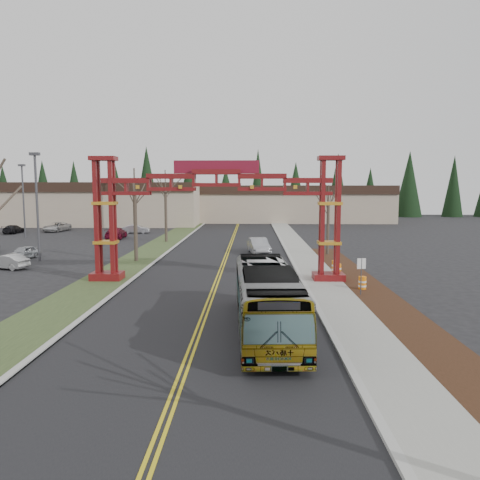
{
  "coord_description": "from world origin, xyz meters",
  "views": [
    {
      "loc": [
        2.49,
        -15.14,
        6.77
      ],
      "look_at": [
        1.77,
        13.48,
        3.5
      ],
      "focal_mm": 35.0,
      "sensor_mm": 36.0,
      "label": 1
    }
  ],
  "objects_px": {
    "silver_sedan": "(259,246)",
    "parked_car_mid_a": "(116,233)",
    "retail_building_west": "(79,203)",
    "parked_car_far_c": "(14,229)",
    "light_pole_near": "(37,199)",
    "gateway_arch": "(217,198)",
    "barrel_north": "(335,267)",
    "parked_car_far_b": "(57,227)",
    "bare_tree_right_far": "(328,205)",
    "retail_building_east": "(289,203)",
    "bare_tree_median_far": "(165,189)",
    "light_pole_mid": "(23,195)",
    "barrel_south": "(362,284)",
    "bare_tree_median_mid": "(135,194)",
    "street_sign": "(361,269)",
    "transit_bus": "(267,299)",
    "parked_car_near_b": "(7,262)",
    "barrel_mid": "(338,270)",
    "parked_car_far_a": "(136,229)",
    "light_pole_far": "(114,199)",
    "parked_car_near_a": "(24,253)"
  },
  "relations": [
    {
      "from": "retail_building_west",
      "to": "parked_car_far_c",
      "type": "distance_m",
      "value": 20.57
    },
    {
      "from": "parked_car_far_b",
      "to": "street_sign",
      "type": "relative_size",
      "value": 2.08
    },
    {
      "from": "parked_car_far_c",
      "to": "barrel_south",
      "type": "distance_m",
      "value": 55.76
    },
    {
      "from": "parked_car_far_b",
      "to": "bare_tree_right_far",
      "type": "xyz_separation_m",
      "value": [
        37.13,
        -23.85,
        4.29
      ]
    },
    {
      "from": "parked_car_mid_a",
      "to": "light_pole_near",
      "type": "xyz_separation_m",
      "value": [
        -1.57,
        -18.71,
        4.92
      ]
    },
    {
      "from": "parked_car_near_b",
      "to": "street_sign",
      "type": "relative_size",
      "value": 1.54
    },
    {
      "from": "retail_building_west",
      "to": "parked_car_far_a",
      "type": "height_order",
      "value": "retail_building_west"
    },
    {
      "from": "parked_car_far_b",
      "to": "parked_car_far_c",
      "type": "relative_size",
      "value": 1.18
    },
    {
      "from": "parked_car_far_a",
      "to": "retail_building_east",
      "type": "bearing_deg",
      "value": -46.11
    },
    {
      "from": "parked_car_far_b",
      "to": "barrel_mid",
      "type": "distance_m",
      "value": 50.38
    },
    {
      "from": "transit_bus",
      "to": "parked_car_near_a",
      "type": "height_order",
      "value": "transit_bus"
    },
    {
      "from": "transit_bus",
      "to": "bare_tree_median_mid",
      "type": "distance_m",
      "value": 23.74
    },
    {
      "from": "transit_bus",
      "to": "parked_car_far_b",
      "type": "relative_size",
      "value": 2.25
    },
    {
      "from": "bare_tree_median_mid",
      "to": "bare_tree_right_far",
      "type": "bearing_deg",
      "value": 13.68
    },
    {
      "from": "parked_car_mid_a",
      "to": "parked_car_far_c",
      "type": "bearing_deg",
      "value": -24.83
    },
    {
      "from": "parked_car_mid_a",
      "to": "light_pole_far",
      "type": "height_order",
      "value": "light_pole_far"
    },
    {
      "from": "gateway_arch",
      "to": "retail_building_east",
      "type": "xyz_separation_m",
      "value": [
        10.0,
        61.95,
        -2.47
      ]
    },
    {
      "from": "silver_sedan",
      "to": "light_pole_near",
      "type": "relative_size",
      "value": 0.5
    },
    {
      "from": "light_pole_near",
      "to": "bare_tree_right_far",
      "type": "bearing_deg",
      "value": 9.51
    },
    {
      "from": "silver_sedan",
      "to": "parked_car_mid_a",
      "type": "bearing_deg",
      "value": 135.04
    },
    {
      "from": "gateway_arch",
      "to": "light_pole_mid",
      "type": "height_order",
      "value": "light_pole_mid"
    },
    {
      "from": "retail_building_east",
      "to": "parked_car_far_a",
      "type": "bearing_deg",
      "value": -131.48
    },
    {
      "from": "gateway_arch",
      "to": "barrel_north",
      "type": "height_order",
      "value": "gateway_arch"
    },
    {
      "from": "silver_sedan",
      "to": "barrel_north",
      "type": "distance_m",
      "value": 12.47
    },
    {
      "from": "transit_bus",
      "to": "retail_building_west",
      "type": "bearing_deg",
      "value": 114.04
    },
    {
      "from": "light_pole_mid",
      "to": "silver_sedan",
      "type": "bearing_deg",
      "value": -24.99
    },
    {
      "from": "parked_car_far_a",
      "to": "bare_tree_median_mid",
      "type": "xyz_separation_m",
      "value": [
        6.39,
        -25.79,
        5.49
      ]
    },
    {
      "from": "silver_sedan",
      "to": "transit_bus",
      "type": "bearing_deg",
      "value": -99.07
    },
    {
      "from": "silver_sedan",
      "to": "parked_car_near_b",
      "type": "distance_m",
      "value": 22.87
    },
    {
      "from": "retail_building_west",
      "to": "parked_car_far_c",
      "type": "bearing_deg",
      "value": -96.27
    },
    {
      "from": "parked_car_far_c",
      "to": "barrel_north",
      "type": "xyz_separation_m",
      "value": [
        41.22,
        -30.94,
        -0.07
      ]
    },
    {
      "from": "retail_building_east",
      "to": "bare_tree_median_far",
      "type": "xyz_separation_m",
      "value": [
        -18.0,
        -38.38,
        2.99
      ]
    },
    {
      "from": "parked_car_near_b",
      "to": "bare_tree_median_mid",
      "type": "xyz_separation_m",
      "value": [
        9.67,
        4.12,
        5.51
      ]
    },
    {
      "from": "parked_car_far_a",
      "to": "light_pole_mid",
      "type": "height_order",
      "value": "light_pole_mid"
    },
    {
      "from": "silver_sedan",
      "to": "parked_car_far_b",
      "type": "distance_m",
      "value": 38.02
    },
    {
      "from": "retail_building_west",
      "to": "bare_tree_right_far",
      "type": "bearing_deg",
      "value": -45.71
    },
    {
      "from": "light_pole_mid",
      "to": "barrel_south",
      "type": "bearing_deg",
      "value": -39.81
    },
    {
      "from": "parked_car_far_a",
      "to": "light_pole_far",
      "type": "height_order",
      "value": "light_pole_far"
    },
    {
      "from": "transit_bus",
      "to": "parked_car_far_b",
      "type": "height_order",
      "value": "transit_bus"
    },
    {
      "from": "bare_tree_median_far",
      "to": "light_pole_near",
      "type": "relative_size",
      "value": 0.9
    },
    {
      "from": "gateway_arch",
      "to": "barrel_mid",
      "type": "height_order",
      "value": "gateway_arch"
    },
    {
      "from": "gateway_arch",
      "to": "parked_car_near_b",
      "type": "height_order",
      "value": "gateway_arch"
    },
    {
      "from": "parked_car_near_b",
      "to": "parked_car_near_a",
      "type": "bearing_deg",
      "value": -147.9
    },
    {
      "from": "parked_car_mid_a",
      "to": "barrel_north",
      "type": "xyz_separation_m",
      "value": [
        24.26,
        -24.36,
        -0.2
      ]
    },
    {
      "from": "parked_car_mid_a",
      "to": "parked_car_far_b",
      "type": "xyz_separation_m",
      "value": [
        -11.86,
        9.64,
        -0.05
      ]
    },
    {
      "from": "bare_tree_median_mid",
      "to": "street_sign",
      "type": "relative_size",
      "value": 3.51
    },
    {
      "from": "parked_car_near_a",
      "to": "parked_car_mid_a",
      "type": "bearing_deg",
      "value": 93.09
    },
    {
      "from": "bare_tree_right_far",
      "to": "light_pole_far",
      "type": "distance_m",
      "value": 41.24
    },
    {
      "from": "parked_car_far_b",
      "to": "light_pole_mid",
      "type": "bearing_deg",
      "value": -83.84
    },
    {
      "from": "light_pole_near",
      "to": "gateway_arch",
      "type": "bearing_deg",
      "value": -26.7
    }
  ]
}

